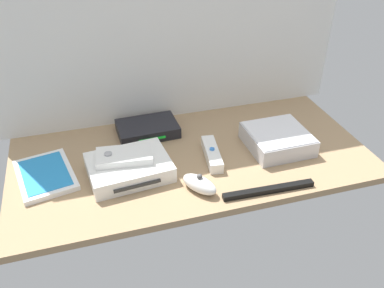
% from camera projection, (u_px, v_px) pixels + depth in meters
% --- Properties ---
extents(ground_plane, '(1.00, 0.48, 0.02)m').
position_uv_depth(ground_plane, '(192.00, 159.00, 1.16)').
color(ground_plane, '#9E7F5B').
rests_on(ground_plane, ground).
extents(back_wall, '(1.10, 0.01, 0.64)m').
position_uv_depth(back_wall, '(168.00, 18.00, 1.18)').
color(back_wall, white).
rests_on(back_wall, ground).
extents(game_console, '(0.22, 0.18, 0.04)m').
position_uv_depth(game_console, '(129.00, 167.00, 1.08)').
color(game_console, white).
rests_on(game_console, ground_plane).
extents(mini_computer, '(0.17, 0.17, 0.05)m').
position_uv_depth(mini_computer, '(277.00, 139.00, 1.18)').
color(mini_computer, silver).
rests_on(mini_computer, ground_plane).
extents(game_case, '(0.17, 0.21, 0.02)m').
position_uv_depth(game_case, '(45.00, 175.00, 1.07)').
color(game_case, white).
rests_on(game_case, ground_plane).
extents(network_router, '(0.18, 0.13, 0.03)m').
position_uv_depth(network_router, '(148.00, 129.00, 1.25)').
color(network_router, black).
rests_on(network_router, ground_plane).
extents(remote_wand, '(0.06, 0.15, 0.03)m').
position_uv_depth(remote_wand, '(212.00, 154.00, 1.14)').
color(remote_wand, white).
rests_on(remote_wand, ground_plane).
extents(remote_nunchuk, '(0.09, 0.11, 0.05)m').
position_uv_depth(remote_nunchuk, '(200.00, 184.00, 1.02)').
color(remote_nunchuk, white).
rests_on(remote_nunchuk, ground_plane).
extents(remote_classic_pad, '(0.15, 0.10, 0.02)m').
position_uv_depth(remote_classic_pad, '(124.00, 156.00, 1.06)').
color(remote_classic_pad, white).
rests_on(remote_classic_pad, game_console).
extents(sensor_bar, '(0.24, 0.03, 0.01)m').
position_uv_depth(sensor_bar, '(269.00, 190.00, 1.02)').
color(sensor_bar, black).
rests_on(sensor_bar, ground_plane).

